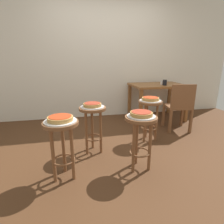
{
  "coord_description": "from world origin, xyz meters",
  "views": [
    {
      "loc": [
        -0.71,
        -2.32,
        1.22
      ],
      "look_at": [
        -0.22,
        -0.11,
        0.57
      ],
      "focal_mm": 28.76,
      "sensor_mm": 36.0,
      "label": 1
    }
  ],
  "objects_px": {
    "serving_plate_foreground": "(141,116)",
    "stool_leftside": "(93,120)",
    "serving_plate_middle": "(60,121)",
    "stool_middle": "(62,137)",
    "pizza_leftside": "(92,105)",
    "pizza_rear": "(151,99)",
    "serving_plate_leftside": "(92,107)",
    "cup_near_edge": "(165,83)",
    "stool_foreground": "(141,131)",
    "pizza_middle": "(60,118)",
    "wooden_chair": "(179,106)",
    "condiment_shaker": "(162,83)",
    "stool_rear": "(150,112)",
    "serving_plate_rear": "(150,101)",
    "pizza_foreground": "(142,114)",
    "dining_table": "(157,89)"
  },
  "relations": [
    {
      "from": "serving_plate_foreground",
      "to": "stool_leftside",
      "type": "relative_size",
      "value": 0.48
    },
    {
      "from": "stool_leftside",
      "to": "serving_plate_middle",
      "type": "bearing_deg",
      "value": -126.73
    },
    {
      "from": "stool_middle",
      "to": "pizza_leftside",
      "type": "height_order",
      "value": "pizza_leftside"
    },
    {
      "from": "pizza_leftside",
      "to": "pizza_rear",
      "type": "distance_m",
      "value": 0.92
    },
    {
      "from": "serving_plate_middle",
      "to": "pizza_leftside",
      "type": "height_order",
      "value": "pizza_leftside"
    },
    {
      "from": "serving_plate_middle",
      "to": "serving_plate_leftside",
      "type": "relative_size",
      "value": 1.05
    },
    {
      "from": "serving_plate_middle",
      "to": "cup_near_edge",
      "type": "height_order",
      "value": "cup_near_edge"
    },
    {
      "from": "stool_foreground",
      "to": "pizza_middle",
      "type": "xyz_separation_m",
      "value": [
        -0.85,
        0.02,
        0.21
      ]
    },
    {
      "from": "wooden_chair",
      "to": "pizza_leftside",
      "type": "bearing_deg",
      "value": -164.11
    },
    {
      "from": "pizza_leftside",
      "to": "serving_plate_middle",
      "type": "bearing_deg",
      "value": -126.73
    },
    {
      "from": "serving_plate_leftside",
      "to": "wooden_chair",
      "type": "distance_m",
      "value": 1.64
    },
    {
      "from": "serving_plate_leftside",
      "to": "wooden_chair",
      "type": "relative_size",
      "value": 0.36
    },
    {
      "from": "serving_plate_middle",
      "to": "pizza_middle",
      "type": "xyz_separation_m",
      "value": [
        -0.0,
        0.0,
        0.03
      ]
    },
    {
      "from": "serving_plate_middle",
      "to": "condiment_shaker",
      "type": "height_order",
      "value": "condiment_shaker"
    },
    {
      "from": "serving_plate_foreground",
      "to": "stool_leftside",
      "type": "distance_m",
      "value": 0.73
    },
    {
      "from": "serving_plate_middle",
      "to": "pizza_rear",
      "type": "relative_size",
      "value": 1.26
    },
    {
      "from": "pizza_middle",
      "to": "stool_rear",
      "type": "relative_size",
      "value": 0.39
    },
    {
      "from": "serving_plate_foreground",
      "to": "condiment_shaker",
      "type": "distance_m",
      "value": 1.98
    },
    {
      "from": "pizza_leftside",
      "to": "cup_near_edge",
      "type": "relative_size",
      "value": 2.12
    },
    {
      "from": "stool_leftside",
      "to": "pizza_rear",
      "type": "xyz_separation_m",
      "value": [
        0.9,
        0.19,
        0.21
      ]
    },
    {
      "from": "serving_plate_leftside",
      "to": "stool_middle",
      "type": "bearing_deg",
      "value": -126.73
    },
    {
      "from": "pizza_rear",
      "to": "serving_plate_rear",
      "type": "bearing_deg",
      "value": 0.0
    },
    {
      "from": "pizza_middle",
      "to": "stool_leftside",
      "type": "height_order",
      "value": "pizza_middle"
    },
    {
      "from": "stool_foreground",
      "to": "pizza_foreground",
      "type": "xyz_separation_m",
      "value": [
        0.0,
        0.0,
        0.21
      ]
    },
    {
      "from": "pizza_rear",
      "to": "serving_plate_foreground",
      "type": "bearing_deg",
      "value": -120.8
    },
    {
      "from": "stool_middle",
      "to": "condiment_shaker",
      "type": "height_order",
      "value": "condiment_shaker"
    },
    {
      "from": "pizza_middle",
      "to": "serving_plate_leftside",
      "type": "relative_size",
      "value": 0.82
    },
    {
      "from": "condiment_shaker",
      "to": "pizza_middle",
      "type": "bearing_deg",
      "value": -139.71
    },
    {
      "from": "serving_plate_foreground",
      "to": "pizza_middle",
      "type": "xyz_separation_m",
      "value": [
        -0.85,
        0.02,
        0.03
      ]
    },
    {
      "from": "dining_table",
      "to": "wooden_chair",
      "type": "height_order",
      "value": "wooden_chair"
    },
    {
      "from": "dining_table",
      "to": "serving_plate_rear",
      "type": "bearing_deg",
      "value": -121.07
    },
    {
      "from": "serving_plate_leftside",
      "to": "cup_near_edge",
      "type": "distance_m",
      "value": 1.87
    },
    {
      "from": "serving_plate_rear",
      "to": "stool_foreground",
      "type": "bearing_deg",
      "value": -120.8
    },
    {
      "from": "serving_plate_foreground",
      "to": "serving_plate_leftside",
      "type": "bearing_deg",
      "value": 132.23
    },
    {
      "from": "serving_plate_rear",
      "to": "wooden_chair",
      "type": "height_order",
      "value": "wooden_chair"
    },
    {
      "from": "stool_foreground",
      "to": "pizza_foreground",
      "type": "bearing_deg",
      "value": 0.0
    },
    {
      "from": "stool_foreground",
      "to": "cup_near_edge",
      "type": "height_order",
      "value": "cup_near_edge"
    },
    {
      "from": "pizza_rear",
      "to": "dining_table",
      "type": "distance_m",
      "value": 1.19
    },
    {
      "from": "pizza_foreground",
      "to": "stool_rear",
      "type": "distance_m",
      "value": 0.85
    },
    {
      "from": "pizza_foreground",
      "to": "stool_rear",
      "type": "relative_size",
      "value": 0.38
    },
    {
      "from": "serving_plate_foreground",
      "to": "dining_table",
      "type": "xyz_separation_m",
      "value": [
        1.04,
        1.73,
        -0.0
      ]
    },
    {
      "from": "stool_middle",
      "to": "pizza_middle",
      "type": "height_order",
      "value": "pizza_middle"
    },
    {
      "from": "pizza_foreground",
      "to": "serving_plate_middle",
      "type": "xyz_separation_m",
      "value": [
        -0.85,
        0.02,
        -0.03
      ]
    },
    {
      "from": "dining_table",
      "to": "pizza_middle",
      "type": "bearing_deg",
      "value": -137.78
    },
    {
      "from": "stool_foreground",
      "to": "pizza_leftside",
      "type": "bearing_deg",
      "value": 132.23
    },
    {
      "from": "pizza_middle",
      "to": "condiment_shaker",
      "type": "relative_size",
      "value": 3.45
    },
    {
      "from": "stool_foreground",
      "to": "dining_table",
      "type": "distance_m",
      "value": 2.02
    },
    {
      "from": "condiment_shaker",
      "to": "stool_rear",
      "type": "bearing_deg",
      "value": -124.92
    },
    {
      "from": "serving_plate_middle",
      "to": "stool_rear",
      "type": "height_order",
      "value": "serving_plate_middle"
    },
    {
      "from": "serving_plate_rear",
      "to": "wooden_chair",
      "type": "bearing_deg",
      "value": 21.05
    }
  ]
}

